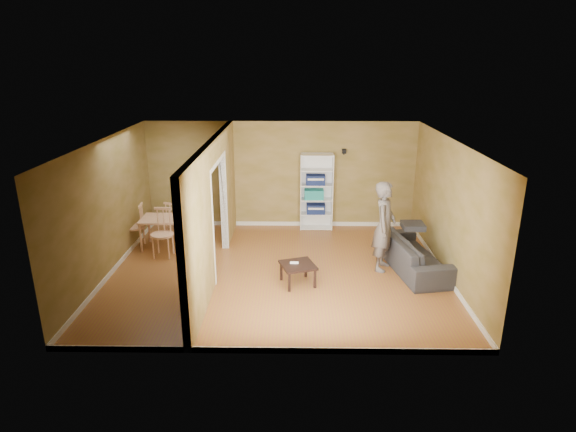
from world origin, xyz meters
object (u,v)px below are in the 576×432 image
(sofa, at_px, (414,249))
(chair_left, at_px, (134,226))
(coffee_table, at_px, (298,267))
(chair_near, at_px, (162,233))
(chair_far, at_px, (175,219))
(dining_table, at_px, (167,221))
(person, at_px, (385,219))
(bookshelf, at_px, (316,191))

(sofa, bearing_deg, chair_left, 69.83)
(coffee_table, distance_m, chair_near, 3.12)
(sofa, bearing_deg, chair_near, 74.13)
(chair_far, bearing_deg, coffee_table, 158.85)
(chair_left, bearing_deg, coffee_table, 57.34)
(dining_table, height_order, chair_near, chair_near)
(dining_table, height_order, chair_far, chair_far)
(person, xyz_separation_m, chair_far, (-4.54, 1.68, -0.60))
(sofa, xyz_separation_m, chair_left, (-5.91, 1.07, 0.08))
(chair_near, relative_size, chair_far, 1.16)
(sofa, bearing_deg, coffee_table, 97.53)
(bookshelf, distance_m, chair_near, 3.82)
(dining_table, bearing_deg, chair_near, -86.77)
(chair_far, bearing_deg, chair_near, 109.06)
(bookshelf, bearing_deg, sofa, -52.32)
(person, relative_size, bookshelf, 1.13)
(bookshelf, relative_size, chair_near, 1.79)
(sofa, bearing_deg, bookshelf, 27.75)
(bookshelf, bearing_deg, dining_table, -158.36)
(chair_near, bearing_deg, dining_table, 95.56)
(bookshelf, bearing_deg, chair_near, -150.78)
(dining_table, xyz_separation_m, chair_left, (-0.73, 0.01, -0.11))
(sofa, relative_size, person, 1.04)
(chair_left, distance_m, chair_near, 0.93)
(chair_far, bearing_deg, sofa, -179.08)
(sofa, bearing_deg, dining_table, 68.49)
(coffee_table, relative_size, chair_near, 0.57)
(coffee_table, height_order, chair_left, chair_left)
(chair_near, bearing_deg, chair_far, 92.57)
(person, xyz_separation_m, chair_left, (-5.29, 1.08, -0.56))
(chair_left, bearing_deg, chair_near, 48.68)
(chair_far, bearing_deg, bookshelf, -148.92)
(bookshelf, distance_m, chair_far, 3.43)
(chair_near, xyz_separation_m, chair_far, (-0.00, 1.13, -0.07))
(chair_near, height_order, chair_far, chair_near)
(bookshelf, relative_size, chair_left, 1.87)
(sofa, relative_size, coffee_table, 3.66)
(sofa, height_order, coffee_table, sofa)
(bookshelf, distance_m, dining_table, 3.61)
(person, relative_size, chair_left, 2.12)
(bookshelf, xyz_separation_m, coffee_table, (-0.46, -3.11, -0.59))
(person, relative_size, coffee_table, 3.53)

